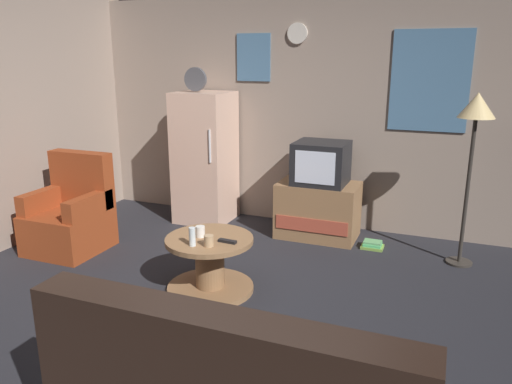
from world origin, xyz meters
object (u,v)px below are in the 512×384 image
crt_tv (321,163)px  mug_ceramic_tan (209,241)px  coffee_table (210,264)px  mug_ceramic_white (200,231)px  wine_glass (192,237)px  armchair (71,216)px  book_stack (372,245)px  standing_lamp (476,119)px  tv_stand (318,210)px  remote_control (227,241)px  fridge (205,157)px

crt_tv → mug_ceramic_tan: bearing=-103.8°
coffee_table → mug_ceramic_white: size_ratio=8.00×
wine_glass → armchair: (-1.68, 0.53, -0.20)m
coffee_table → book_stack: bearing=52.5°
standing_lamp → armchair: 3.93m
wine_glass → tv_stand: bearing=73.3°
tv_stand → mug_ceramic_white: (-0.57, -1.58, 0.21)m
book_stack → armchair: bearing=-158.4°
wine_glass → book_stack: size_ratio=0.69×
mug_ceramic_white → mug_ceramic_tan: 0.23m
wine_glass → mug_ceramic_tan: 0.13m
standing_lamp → book_stack: standing_lamp is taller
crt_tv → mug_ceramic_white: (-0.59, -1.58, -0.30)m
remote_control → armchair: size_ratio=0.16×
tv_stand → coffee_table: tv_stand is taller
fridge → remote_control: fridge is taller
armchair → book_stack: armchair is taller
wine_glass → remote_control: size_ratio=1.00×
wine_glass → remote_control: bearing=36.1°
wine_glass → mug_ceramic_white: 0.21m
wine_glass → coffee_table: bearing=79.0°
remote_control → wine_glass: bearing=-140.4°
fridge → coffee_table: fridge is taller
remote_control → armchair: armchair is taller
coffee_table → wine_glass: size_ratio=4.80×
book_stack → standing_lamp: bearing=-5.4°
coffee_table → standing_lamp: bearing=35.3°
crt_tv → standing_lamp: 1.53m
coffee_table → mug_ceramic_tan: size_ratio=8.00×
crt_tv → mug_ceramic_white: bearing=-110.4°
remote_control → standing_lamp: bearing=42.5°
crt_tv → wine_glass: size_ratio=3.60×
mug_ceramic_tan → book_stack: mug_ceramic_tan is taller
standing_lamp → wine_glass: standing_lamp is taller
mug_ceramic_tan → book_stack: 1.97m
armchair → coffee_table: bearing=-10.8°
wine_glass → book_stack: (1.15, 1.65, -0.51)m
wine_glass → mug_ceramic_white: (-0.04, 0.20, -0.03)m
crt_tv → coffee_table: size_ratio=0.75×
tv_stand → remote_control: bearing=-100.9°
fridge → tv_stand: bearing=-3.0°
mug_ceramic_white → mug_ceramic_tan: same height
mug_ceramic_tan → remote_control: (0.10, 0.13, -0.03)m
mug_ceramic_white → book_stack: 1.93m
standing_lamp → mug_ceramic_tan: 2.55m
mug_ceramic_white → book_stack: size_ratio=0.41×
coffee_table → mug_ceramic_white: mug_ceramic_white is taller
coffee_table → wine_glass: 0.37m
fridge → crt_tv: 1.40m
fridge → mug_ceramic_white: size_ratio=19.67×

